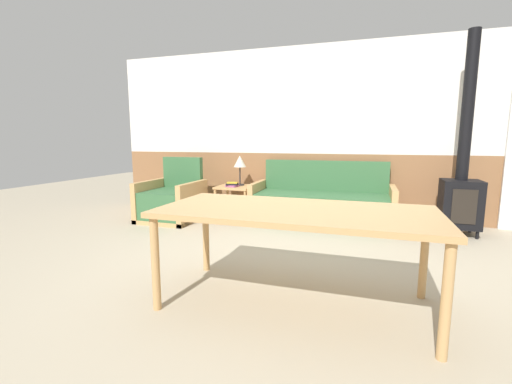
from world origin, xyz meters
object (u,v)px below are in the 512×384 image
armchair (172,202)px  table_lamp (240,163)px  couch (321,205)px  dining_table (295,217)px  wood_stove (462,181)px  side_table (236,191)px

armchair → table_lamp: bearing=33.1°
couch → dining_table: 2.68m
table_lamp → wood_stove: size_ratio=0.19×
dining_table → couch: bearing=93.2°
armchair → side_table: 1.02m
table_lamp → wood_stove: wood_stove is taller
dining_table → wood_stove: size_ratio=0.77×
side_table → wood_stove: (3.18, -0.08, 0.29)m
side_table → table_lamp: (0.04, 0.10, 0.45)m
table_lamp → dining_table: table_lamp is taller
wood_stove → armchair: bearing=-173.6°
couch → side_table: bearing=179.6°
armchair → table_lamp: table_lamp is taller
side_table → dining_table: size_ratio=0.28×
couch → dining_table: (0.15, -2.65, 0.40)m
couch → armchair: bearing=-166.9°
couch → armchair: (-2.24, -0.52, 0.01)m
armchair → dining_table: bearing=-43.8°
armchair → dining_table: size_ratio=0.48×
table_lamp → dining_table: size_ratio=0.24×
couch → table_lamp: (-1.34, 0.11, 0.59)m
side_table → dining_table: 3.08m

